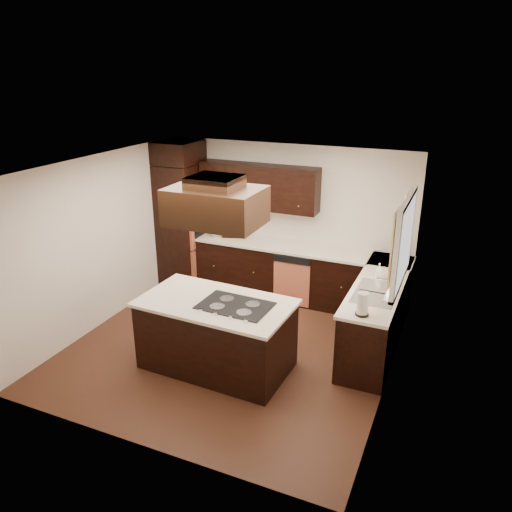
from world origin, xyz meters
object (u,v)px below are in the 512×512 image
range_hood (216,206)px  oven_column (182,225)px  island (217,336)px  spice_rack (233,229)px

range_hood → oven_column: bearing=129.7°
island → spice_rack: size_ratio=4.96×
island → range_hood: bearing=-35.8°
island → range_hood: size_ratio=1.74×
range_hood → island: bearing=141.8°
island → range_hood: (0.07, -0.06, 1.72)m
island → spice_rack: 2.54m
range_hood → spice_rack: range_hood is taller
oven_column → island: oven_column is taller
oven_column → island: size_ratio=1.16×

